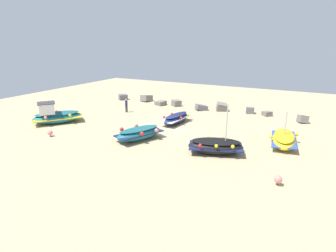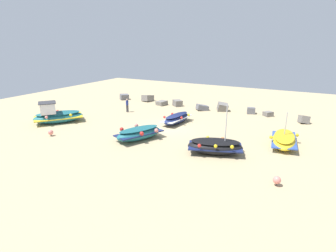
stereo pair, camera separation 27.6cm
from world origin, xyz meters
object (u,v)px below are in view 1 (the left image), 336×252
mooring_buoy_0 (50,133)px  fishing_boat_3 (176,118)px  fishing_boat_0 (56,116)px  person_walking (126,105)px  fishing_boat_4 (216,146)px  fishing_boat_1 (284,139)px  fishing_boat_2 (139,133)px  mooring_buoy_1 (278,179)px

mooring_buoy_0 → fishing_boat_3: bearing=47.3°
fishing_boat_0 → person_walking: size_ratio=3.15×
fishing_boat_0 → mooring_buoy_0: 4.50m
fishing_boat_4 → fishing_boat_1: bearing=-154.7°
fishing_boat_0 → fishing_boat_3: size_ratio=1.21×
fishing_boat_2 → fishing_boat_4: 7.06m
fishing_boat_0 → mooring_buoy_0: fishing_boat_0 is taller
fishing_boat_1 → mooring_buoy_1: size_ratio=7.75×
fishing_boat_2 → fishing_boat_4: size_ratio=1.03×
fishing_boat_4 → mooring_buoy_1: bearing=129.2°
fishing_boat_1 → mooring_buoy_0: (-19.38, -7.80, -0.13)m
fishing_boat_2 → person_walking: bearing=-113.9°
mooring_buoy_0 → fishing_boat_1: bearing=21.9°
fishing_boat_2 → mooring_buoy_0: (-7.77, -3.14, -0.24)m
fishing_boat_2 → person_walking: size_ratio=2.84×
fishing_boat_0 → fishing_boat_1: 22.83m
fishing_boat_1 → fishing_boat_4: size_ratio=1.05×
person_walking → fishing_boat_1: bearing=66.0°
fishing_boat_0 → fishing_boat_3: 12.94m
fishing_boat_3 → fishing_boat_0: bearing=-56.8°
fishing_boat_2 → mooring_buoy_1: fishing_boat_2 is taller
fishing_boat_4 → fishing_boat_2: bearing=-18.8°
fishing_boat_0 → person_walking: 8.31m
fishing_boat_2 → fishing_boat_3: 6.12m
fishing_boat_0 → person_walking: fishing_boat_0 is taller
mooring_buoy_0 → fishing_boat_0: bearing=132.0°
fishing_boat_1 → fishing_boat_2: 12.51m
mooring_buoy_1 → fishing_boat_1: bearing=93.1°
fishing_boat_1 → mooring_buoy_0: 20.89m
fishing_boat_1 → fishing_boat_3: 10.96m
fishing_boat_0 → fishing_boat_3: (11.52, 5.89, -0.26)m
fishing_boat_3 → fishing_boat_4: bearing=52.8°
person_walking → mooring_buoy_1: (18.84, -10.37, -0.59)m
fishing_boat_4 → mooring_buoy_1: (4.96, -2.99, -0.22)m
fishing_boat_1 → fishing_boat_2: bearing=-74.8°
fishing_boat_0 → mooring_buoy_0: bearing=79.6°
fishing_boat_4 → mooring_buoy_0: size_ratio=7.90×
mooring_buoy_0 → mooring_buoy_1: bearing=0.8°
fishing_boat_0 → fishing_boat_4: fishing_boat_4 is taller
fishing_boat_4 → mooring_buoy_1: size_ratio=7.39×
fishing_boat_2 → mooring_buoy_0: fishing_boat_2 is taller
fishing_boat_4 → person_walking: (-13.88, 7.38, 0.37)m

